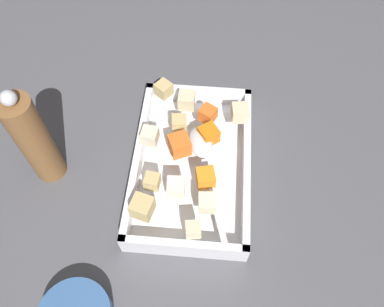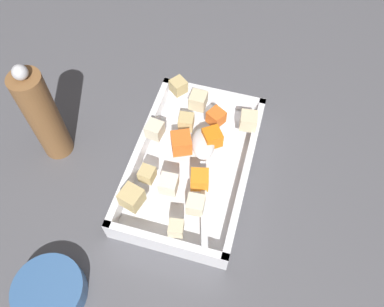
% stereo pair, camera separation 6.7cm
% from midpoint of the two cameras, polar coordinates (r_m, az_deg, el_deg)
% --- Properties ---
extents(ground_plane, '(4.00, 4.00, 0.00)m').
position_cam_midpoint_polar(ground_plane, '(0.72, 3.67, -2.91)').
color(ground_plane, '#4C4C51').
extents(baking_dish, '(0.32, 0.20, 0.05)m').
position_cam_midpoint_polar(baking_dish, '(0.71, 2.70, -2.11)').
color(baking_dish, silver).
rests_on(baking_dish, ground_plane).
extents(carrot_chunk_corner_sw, '(0.04, 0.04, 0.03)m').
position_cam_midpoint_polar(carrot_chunk_corner_sw, '(0.67, 1.28, 1.31)').
color(carrot_chunk_corner_sw, orange).
rests_on(carrot_chunk_corner_sw, baking_dish).
extents(carrot_chunk_heap_top, '(0.04, 0.04, 0.03)m').
position_cam_midpoint_polar(carrot_chunk_heap_top, '(0.71, 6.21, 5.06)').
color(carrot_chunk_heap_top, orange).
rests_on(carrot_chunk_heap_top, baking_dish).
extents(carrot_chunk_far_left, '(0.04, 0.04, 0.03)m').
position_cam_midpoint_polar(carrot_chunk_far_left, '(0.64, 4.11, -4.04)').
color(carrot_chunk_far_left, orange).
rests_on(carrot_chunk_far_left, baking_dish).
extents(carrot_chunk_corner_se, '(0.04, 0.04, 0.03)m').
position_cam_midpoint_polar(carrot_chunk_corner_se, '(0.69, 5.75, 2.11)').
color(carrot_chunk_corner_se, orange).
rests_on(carrot_chunk_corner_se, baking_dish).
extents(potato_chunk_near_right, '(0.03, 0.03, 0.03)m').
position_cam_midpoint_polar(potato_chunk_near_right, '(0.62, 3.62, -7.67)').
color(potato_chunk_near_right, beige).
rests_on(potato_chunk_near_right, baking_dish).
extents(potato_chunk_corner_nw, '(0.03, 0.03, 0.03)m').
position_cam_midpoint_polar(potato_chunk_corner_nw, '(0.72, 10.86, 4.48)').
color(potato_chunk_corner_nw, beige).
rests_on(potato_chunk_corner_nw, baking_dish).
extents(potato_chunk_near_spoon, '(0.03, 0.03, 0.03)m').
position_cam_midpoint_polar(potato_chunk_near_spoon, '(0.70, 1.88, 4.41)').
color(potato_chunk_near_spoon, tan).
rests_on(potato_chunk_near_spoon, baking_dish).
extents(potato_chunk_far_right, '(0.03, 0.03, 0.03)m').
position_cam_midpoint_polar(potato_chunk_far_right, '(0.73, 3.54, 7.49)').
color(potato_chunk_far_right, beige).
rests_on(potato_chunk_far_right, baking_dish).
extents(potato_chunk_center, '(0.04, 0.04, 0.03)m').
position_cam_midpoint_polar(potato_chunk_center, '(0.63, -5.72, -6.61)').
color(potato_chunk_center, tan).
rests_on(potato_chunk_center, baking_dish).
extents(potato_chunk_near_left, '(0.03, 0.03, 0.02)m').
position_cam_midpoint_polar(potato_chunk_near_left, '(0.65, -3.61, -3.25)').
color(potato_chunk_near_left, tan).
rests_on(potato_chunk_near_left, baking_dish).
extents(potato_chunk_front_center, '(0.04, 0.04, 0.03)m').
position_cam_midpoint_polar(potato_chunk_front_center, '(0.76, 0.57, 9.56)').
color(potato_chunk_front_center, tan).
rests_on(potato_chunk_front_center, baking_dish).
extents(potato_chunk_mid_right, '(0.03, 0.03, 0.02)m').
position_cam_midpoint_polar(potato_chunk_mid_right, '(0.61, 1.09, -11.10)').
color(potato_chunk_mid_right, beige).
rests_on(potato_chunk_mid_right, baking_dish).
extents(parsnip_chunk_back_center, '(0.03, 0.03, 0.03)m').
position_cam_midpoint_polar(parsnip_chunk_back_center, '(0.64, -0.40, -4.72)').
color(parsnip_chunk_back_center, silver).
rests_on(parsnip_chunk_back_center, baking_dish).
extents(parsnip_chunk_corner_ne, '(0.03, 0.03, 0.03)m').
position_cam_midpoint_polar(parsnip_chunk_corner_ne, '(0.69, -2.69, 3.25)').
color(parsnip_chunk_corner_ne, beige).
rests_on(parsnip_chunk_corner_ne, baking_dish).
extents(serving_spoon, '(0.21, 0.08, 0.02)m').
position_cam_midpoint_polar(serving_spoon, '(0.68, 4.41, 0.22)').
color(serving_spoon, silver).
rests_on(serving_spoon, baking_dish).
extents(pepper_mill, '(0.05, 0.05, 0.22)m').
position_cam_midpoint_polar(pepper_mill, '(0.70, -18.25, 4.97)').
color(pepper_mill, brown).
rests_on(pepper_mill, ground_plane).
extents(small_prep_bowl, '(0.11, 0.11, 0.04)m').
position_cam_midpoint_polar(small_prep_bowl, '(0.65, -17.04, -18.82)').
color(small_prep_bowl, '#33598C').
rests_on(small_prep_bowl, ground_plane).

